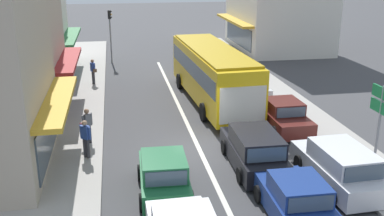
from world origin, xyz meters
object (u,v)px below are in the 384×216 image
(hatchback_queue_gap_filler, at_px, (164,176))
(parked_wagon_kerb_front, at_px, (339,167))
(pedestrian_browsing_midblock, at_px, (86,137))
(parked_sedan_kerb_second, at_px, (283,116))
(parked_sedan_kerb_third, at_px, (248,85))
(wagon_adjacent_lane_lead, at_px, (254,150))
(directional_road_sign, at_px, (381,109))
(sedan_queue_far_back, at_px, (297,202))
(parked_sedan_kerb_rear, at_px, (230,64))
(pedestrian_far_walker, at_px, (93,70))
(pedestrian_with_handbag_near, at_px, (87,124))
(traffic_light_downstreet, at_px, (110,27))
(city_bus, at_px, (212,71))

(hatchback_queue_gap_filler, xyz_separation_m, parked_wagon_kerb_front, (6.43, -0.44, 0.04))
(parked_wagon_kerb_front, bearing_deg, pedestrian_browsing_midblock, 157.61)
(parked_sedan_kerb_second, xyz_separation_m, parked_sedan_kerb_third, (-0.05, 5.63, 0.00))
(wagon_adjacent_lane_lead, bearing_deg, directional_road_sign, -18.55)
(hatchback_queue_gap_filler, bearing_deg, sedan_queue_far_back, -31.28)
(pedestrian_browsing_midblock, bearing_deg, directional_road_sign, -16.62)
(parked_sedan_kerb_rear, xyz_separation_m, pedestrian_far_walker, (-9.71, -1.73, 0.40))
(hatchback_queue_gap_filler, height_order, sedan_queue_far_back, hatchback_queue_gap_filler)
(parked_sedan_kerb_third, bearing_deg, parked_sedan_kerb_rear, 86.88)
(sedan_queue_far_back, bearing_deg, pedestrian_with_handbag_near, 133.07)
(parked_sedan_kerb_third, distance_m, traffic_light_downstreet, 13.75)
(parked_sedan_kerb_third, distance_m, pedestrian_browsing_midblock, 12.15)
(wagon_adjacent_lane_lead, distance_m, parked_sedan_kerb_third, 9.98)
(hatchback_queue_gap_filler, bearing_deg, pedestrian_far_walker, 100.90)
(pedestrian_browsing_midblock, bearing_deg, parked_wagon_kerb_front, -22.39)
(parked_wagon_kerb_front, xyz_separation_m, pedestrian_with_handbag_near, (-9.27, 5.32, 0.32))
(parked_sedan_kerb_second, relative_size, pedestrian_browsing_midblock, 2.59)
(parked_wagon_kerb_front, bearing_deg, parked_sedan_kerb_third, 89.79)
(wagon_adjacent_lane_lead, relative_size, directional_road_sign, 1.26)
(parked_sedan_kerb_rear, relative_size, traffic_light_downstreet, 1.01)
(parked_sedan_kerb_third, bearing_deg, sedan_queue_far_back, -100.38)
(parked_sedan_kerb_third, height_order, directional_road_sign, directional_road_sign)
(pedestrian_with_handbag_near, bearing_deg, directional_road_sign, -23.50)
(wagon_adjacent_lane_lead, xyz_separation_m, traffic_light_downstreet, (-5.51, 20.45, 2.11))
(city_bus, relative_size, pedestrian_browsing_midblock, 6.73)
(parked_sedan_kerb_rear, bearing_deg, parked_sedan_kerb_second, -91.33)
(traffic_light_downstreet, relative_size, pedestrian_far_walker, 2.58)
(parked_sedan_kerb_second, distance_m, directional_road_sign, 6.05)
(directional_road_sign, bearing_deg, wagon_adjacent_lane_lead, 161.45)
(city_bus, relative_size, pedestrian_far_walker, 6.73)
(sedan_queue_far_back, height_order, pedestrian_far_walker, pedestrian_far_walker)
(sedan_queue_far_back, distance_m, pedestrian_browsing_midblock, 8.96)
(parked_sedan_kerb_third, relative_size, traffic_light_downstreet, 1.01)
(parked_sedan_kerb_second, bearing_deg, traffic_light_downstreet, 116.55)
(parked_sedan_kerb_rear, distance_m, pedestrian_with_handbag_near, 15.43)
(parked_sedan_kerb_third, relative_size, pedestrian_with_handbag_near, 2.60)
(city_bus, distance_m, parked_sedan_kerb_third, 2.90)
(parked_wagon_kerb_front, relative_size, parked_sedan_kerb_second, 1.08)
(parked_wagon_kerb_front, xyz_separation_m, pedestrian_far_walker, (-9.36, 15.65, 0.32))
(parked_wagon_kerb_front, height_order, parked_sedan_kerb_rear, parked_wagon_kerb_front)
(traffic_light_downstreet, relative_size, pedestrian_browsing_midblock, 2.58)
(wagon_adjacent_lane_lead, distance_m, parked_sedan_kerb_rear, 15.67)
(wagon_adjacent_lane_lead, relative_size, parked_wagon_kerb_front, 0.99)
(sedan_queue_far_back, height_order, parked_sedan_kerb_second, same)
(hatchback_queue_gap_filler, xyz_separation_m, parked_sedan_kerb_second, (6.52, 5.54, -0.05))
(sedan_queue_far_back, xyz_separation_m, parked_sedan_kerb_second, (2.54, 7.96, 0.00))
(wagon_adjacent_lane_lead, distance_m, traffic_light_downstreet, 21.28)
(directional_road_sign, bearing_deg, hatchback_queue_gap_filler, -179.37)
(hatchback_queue_gap_filler, xyz_separation_m, parked_sedan_kerb_rear, (6.79, 16.93, -0.05))
(wagon_adjacent_lane_lead, height_order, pedestrian_far_walker, pedestrian_far_walker)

